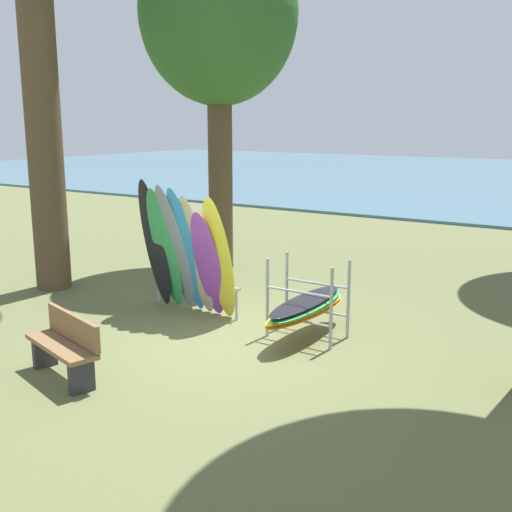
% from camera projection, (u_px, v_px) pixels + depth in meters
% --- Properties ---
extents(ground_plane, '(80.00, 80.00, 0.00)m').
position_uv_depth(ground_plane, '(227.00, 339.00, 9.74)').
color(ground_plane, '#60663D').
extents(tree_mid_behind, '(3.42, 3.42, 7.56)m').
position_uv_depth(tree_mid_behind, '(219.00, 16.00, 13.39)').
color(tree_mid_behind, brown).
rests_on(tree_mid_behind, ground).
extents(leaning_board_pile, '(2.02, 0.82, 2.35)m').
position_uv_depth(leaning_board_pile, '(185.00, 253.00, 10.80)').
color(leaning_board_pile, black).
rests_on(leaning_board_pile, ground).
extents(board_storage_rack, '(1.15, 2.13, 1.25)m').
position_uv_depth(board_storage_rack, '(306.00, 306.00, 9.75)').
color(board_storage_rack, '#9EA0A5').
rests_on(board_storage_rack, ground).
extents(park_bench, '(1.46, 0.79, 0.85)m').
position_uv_depth(park_bench, '(65.00, 345.00, 8.19)').
color(park_bench, '#2D2D33').
rests_on(park_bench, ground).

